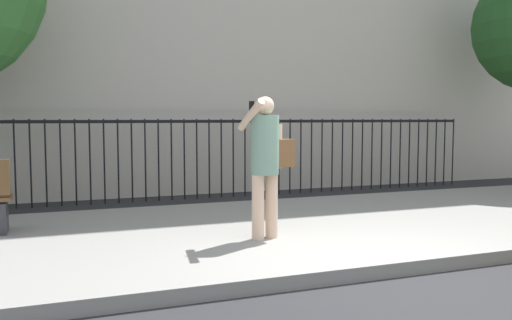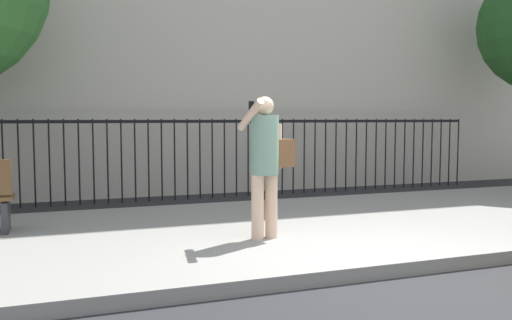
{
  "view_description": "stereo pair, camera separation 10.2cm",
  "coord_description": "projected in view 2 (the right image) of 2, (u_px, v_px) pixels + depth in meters",
  "views": [
    {
      "loc": [
        -3.08,
        -4.41,
        1.61
      ],
      "look_at": [
        -0.69,
        1.81,
        1.09
      ],
      "focal_mm": 37.36,
      "sensor_mm": 36.0,
      "label": 1
    },
    {
      "loc": [
        -2.98,
        -4.44,
        1.61
      ],
      "look_at": [
        -0.69,
        1.81,
        1.09
      ],
      "focal_mm": 37.36,
      "sensor_mm": 36.0,
      "label": 2
    }
  ],
  "objects": [
    {
      "name": "ground_plane",
      "position": [
        383.0,
        280.0,
        5.31
      ],
      "size": [
        60.0,
        60.0,
        0.0
      ],
      "primitive_type": "plane",
      "color": "#28282B"
    },
    {
      "name": "sidewalk",
      "position": [
        293.0,
        229.0,
        7.36
      ],
      "size": [
        28.0,
        4.4,
        0.15
      ],
      "primitive_type": "cube",
      "color": "gray",
      "rests_on": "ground"
    },
    {
      "name": "pedestrian_on_phone",
      "position": [
        266.0,
        156.0,
        6.41
      ],
      "size": [
        0.7,
        0.51,
        1.72
      ],
      "color": "beige",
      "rests_on": "sidewalk"
    },
    {
      "name": "iron_fence",
      "position": [
        218.0,
        148.0,
        10.75
      ],
      "size": [
        12.03,
        0.04,
        1.6
      ],
      "color": "black",
      "rests_on": "ground"
    }
  ]
}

